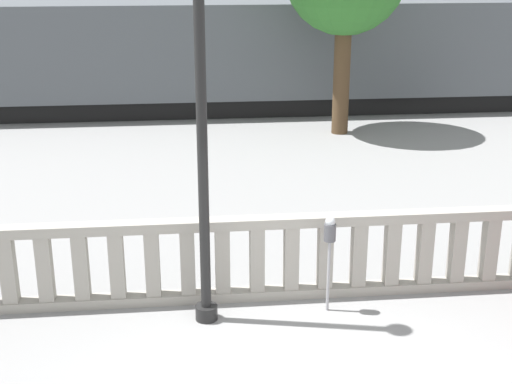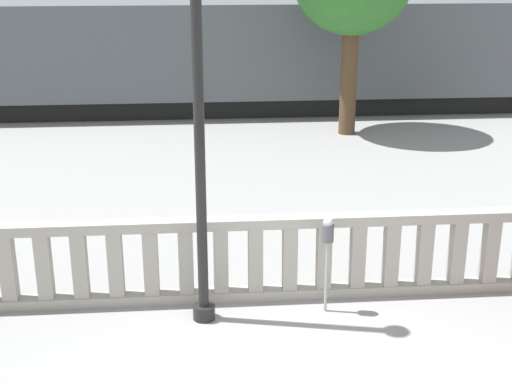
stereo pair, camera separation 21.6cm
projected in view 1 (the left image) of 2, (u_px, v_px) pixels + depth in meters
The scene contains 4 objects.
balustrade at pixel (274, 258), 9.94m from camera, with size 12.86×0.24×1.22m.
lamppost at pixel (201, 110), 8.61m from camera, with size 0.32×0.32×5.25m.
parking_meter at pixel (330, 237), 9.42m from camera, with size 0.16×0.16×1.37m.
train_near at pixel (127, 56), 20.90m from camera, with size 29.21×2.83×3.83m.
Camera 1 is at (-1.21, -6.56, 4.72)m, focal length 50.00 mm.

